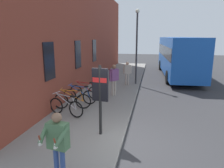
# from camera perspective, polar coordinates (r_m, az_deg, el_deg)

# --- Properties ---
(ground) EXTENTS (60.00, 60.00, 0.00)m
(ground) POSITION_cam_1_polar(r_m,az_deg,el_deg) (12.64, 11.40, -3.12)
(ground) COLOR #2D2D30
(sidewalk_pavement) EXTENTS (24.00, 3.50, 0.12)m
(sidewalk_pavement) POSITION_cam_1_polar(r_m,az_deg,el_deg) (14.79, 0.71, -0.28)
(sidewalk_pavement) COLOR gray
(sidewalk_pavement) RESTS_ON ground
(station_facade) EXTENTS (22.00, 0.65, 7.21)m
(station_facade) POSITION_cam_1_polar(r_m,az_deg,el_deg) (15.85, -6.10, 13.44)
(station_facade) COLOR brown
(station_facade) RESTS_ON ground
(bicycle_mid_rack) EXTENTS (0.63, 1.72, 0.97)m
(bicycle_mid_rack) POSITION_cam_1_polar(r_m,az_deg,el_deg) (9.10, -12.45, -6.13)
(bicycle_mid_rack) COLOR black
(bicycle_mid_rack) RESTS_ON sidewalk_pavement
(bicycle_leaning_wall) EXTENTS (0.53, 1.75, 0.97)m
(bicycle_leaning_wall) POSITION_cam_1_polar(r_m,az_deg,el_deg) (9.88, -10.80, -4.52)
(bicycle_leaning_wall) COLOR black
(bicycle_leaning_wall) RESTS_ON sidewalk_pavement
(bicycle_far_end) EXTENTS (0.48, 1.77, 0.97)m
(bicycle_far_end) POSITION_cam_1_polar(r_m,az_deg,el_deg) (10.58, -8.84, -3.28)
(bicycle_far_end) COLOR black
(bicycle_far_end) RESTS_ON sidewalk_pavement
(bicycle_beside_lamp) EXTENTS (0.48, 1.77, 0.97)m
(bicycle_beside_lamp) POSITION_cam_1_polar(r_m,az_deg,el_deg) (11.39, -7.32, -2.06)
(bicycle_beside_lamp) COLOR black
(bicycle_beside_lamp) RESTS_ON sidewalk_pavement
(transit_info_sign) EXTENTS (0.16, 0.56, 2.40)m
(transit_info_sign) POSITION_cam_1_polar(r_m,az_deg,el_deg) (6.90, -3.27, -1.46)
(transit_info_sign) COLOR black
(transit_info_sign) RESTS_ON sidewalk_pavement
(city_bus) EXTENTS (10.61, 3.05, 3.35)m
(city_bus) POSITION_cam_1_polar(r_m,az_deg,el_deg) (19.14, 17.71, 7.76)
(city_bus) COLOR #1951B2
(city_bus) RESTS_ON ground
(pedestrian_crossing_street) EXTENTS (0.39, 0.57, 1.61)m
(pedestrian_crossing_street) POSITION_cam_1_polar(r_m,az_deg,el_deg) (14.46, 4.24, 3.60)
(pedestrian_crossing_street) COLOR #B2A599
(pedestrian_crossing_street) RESTS_ON sidewalk_pavement
(pedestrian_by_facade) EXTENTS (0.57, 0.50, 1.78)m
(pedestrian_by_facade) POSITION_cam_1_polar(r_m,az_deg,el_deg) (11.72, 0.56, 1.97)
(pedestrian_by_facade) COLOR #B2A599
(pedestrian_by_facade) RESTS_ON sidewalk_pavement
(tourist_with_hotdogs) EXTENTS (0.63, 0.64, 1.68)m
(tourist_with_hotdogs) POSITION_cam_1_polar(r_m,az_deg,el_deg) (4.99, -14.67, -14.60)
(tourist_with_hotdogs) COLOR #334C8C
(tourist_with_hotdogs) RESTS_ON sidewalk_pavement
(street_lamp) EXTENTS (0.28, 0.28, 5.11)m
(street_lamp) POSITION_cam_1_polar(r_m,az_deg,el_deg) (14.72, 6.79, 11.72)
(street_lamp) COLOR #333338
(street_lamp) RESTS_ON sidewalk_pavement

